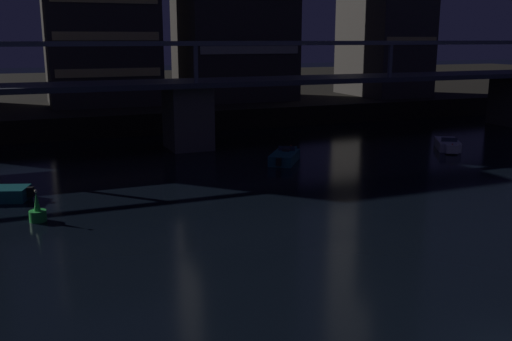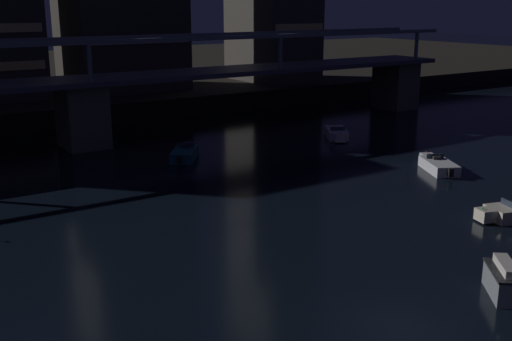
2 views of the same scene
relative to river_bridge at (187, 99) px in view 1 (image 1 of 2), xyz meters
name	(u,v)px [view 1 (image 1 of 2)]	position (x,y,z in m)	size (l,w,h in m)	color
far_riverbank	(109,91)	(0.00, 48.01, -3.31)	(240.00, 80.00, 2.20)	black
river_bridge	(187,99)	(0.00, 0.00, 0.00)	(82.45, 6.40, 9.38)	#605B51
tower_west_tall	(99,18)	(-4.57, 19.68, 7.51)	(12.07, 10.50, 19.74)	#38332D
speedboat_near_right	(448,145)	(21.14, -9.31, -3.99)	(3.73, 4.82, 1.16)	silver
speedboat_mid_right	(285,157)	(5.48, -8.70, -3.99)	(4.00, 4.69, 1.16)	#196066
channel_buoy	(38,213)	(-13.29, -17.52, -3.93)	(0.90, 0.90, 1.76)	green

